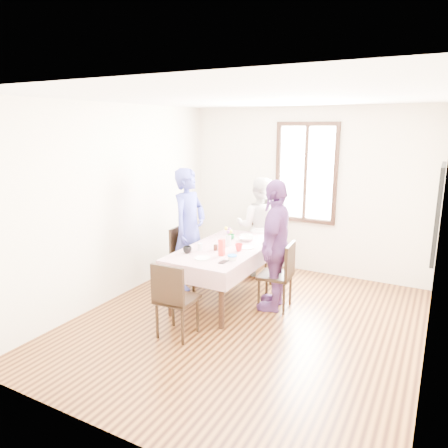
{
  "coord_description": "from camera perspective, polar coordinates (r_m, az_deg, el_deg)",
  "views": [
    {
      "loc": [
        2.01,
        -4.35,
        2.4
      ],
      "look_at": [
        -0.58,
        0.5,
        1.1
      ],
      "focal_mm": 33.46,
      "sensor_mm": 36.0,
      "label": 1
    }
  ],
  "objects": [
    {
      "name": "art_poster",
      "position": [
        4.72,
        27.29,
        1.44
      ],
      "size": [
        0.04,
        0.76,
        0.96
      ],
      "primitive_type": "cube",
      "color": "red",
      "rests_on": "right_wall"
    },
    {
      "name": "person_left",
      "position": [
        6.22,
        -4.78,
        -0.67
      ],
      "size": [
        0.46,
        0.68,
        1.8
      ],
      "primitive_type": "imported",
      "rotation": [
        0.0,
        0.0,
        1.53
      ],
      "color": "#36398B",
      "rests_on": "ground"
    },
    {
      "name": "drinking_glass",
      "position": [
        5.63,
        -3.31,
        -3.12
      ],
      "size": [
        0.07,
        0.07,
        0.1
      ],
      "primitive_type": "cylinder",
      "color": "silver",
      "rests_on": "tablecloth"
    },
    {
      "name": "smartphone",
      "position": [
        5.15,
        -0.11,
        -5.19
      ],
      "size": [
        0.08,
        0.15,
        0.01
      ],
      "primitive_type": "cube",
      "color": "black",
      "rests_on": "tablecloth"
    },
    {
      "name": "juice_carton",
      "position": [
        5.38,
        -0.31,
        -3.22
      ],
      "size": [
        0.07,
        0.07,
        0.22
      ],
      "primitive_type": "cube",
      "color": "red",
      "rests_on": "tablecloth"
    },
    {
      "name": "person_far",
      "position": [
        6.8,
        4.88,
        -0.33
      ],
      "size": [
        0.91,
        0.79,
        1.6
      ],
      "primitive_type": "imported",
      "rotation": [
        0.0,
        0.0,
        3.4
      ],
      "color": "silver",
      "rests_on": "ground"
    },
    {
      "name": "mug_flag",
      "position": [
        5.59,
        2.04,
        -3.22
      ],
      "size": [
        0.13,
        0.13,
        0.1
      ],
      "primitive_type": "imported",
      "rotation": [
        0.0,
        0.0,
        0.31
      ],
      "color": "red",
      "rests_on": "tablecloth"
    },
    {
      "name": "mug_black",
      "position": [
        5.51,
        -5.03,
        -3.53
      ],
      "size": [
        0.14,
        0.14,
        0.09
      ],
      "primitive_type": "imported",
      "rotation": [
        0.0,
        0.0,
        -0.27
      ],
      "color": "black",
      "rests_on": "tablecloth"
    },
    {
      "name": "person_right",
      "position": [
        5.52,
        6.97,
        -2.9
      ],
      "size": [
        0.58,
        1.07,
        1.74
      ],
      "primitive_type": "imported",
      "rotation": [
        0.0,
        0.0,
        -1.41
      ],
      "color": "#582E66",
      "rests_on": "ground"
    },
    {
      "name": "chair_near",
      "position": [
        4.92,
        -6.43,
        -10.1
      ],
      "size": [
        0.44,
        0.44,
        0.91
      ],
      "primitive_type": "cube",
      "rotation": [
        0.0,
        0.0,
        0.04
      ],
      "color": "black",
      "rests_on": "ground"
    },
    {
      "name": "plate_right",
      "position": [
        5.73,
        3.07,
        -3.25
      ],
      "size": [
        0.2,
        0.2,
        0.01
      ],
      "primitive_type": "cylinder",
      "color": "white",
      "rests_on": "tablecloth"
    },
    {
      "name": "window_frame",
      "position": [
        6.92,
        11.15,
        6.84
      ],
      "size": [
        1.02,
        0.06,
        1.62
      ],
      "primitive_type": "cube",
      "color": "black",
      "rests_on": "back_wall"
    },
    {
      "name": "plate_near",
      "position": [
        5.29,
        -3.0,
        -4.68
      ],
      "size": [
        0.2,
        0.2,
        0.01
      ],
      "primitive_type": "cylinder",
      "color": "white",
      "rests_on": "tablecloth"
    },
    {
      "name": "serving_bowl",
      "position": [
        6.09,
        3.12,
        -2.06
      ],
      "size": [
        0.27,
        0.27,
        0.05
      ],
      "primitive_type": "imported",
      "rotation": [
        0.0,
        0.0,
        0.29
      ],
      "color": "white",
      "rests_on": "tablecloth"
    },
    {
      "name": "mug_green",
      "position": [
        6.15,
        1.0,
        -1.76
      ],
      "size": [
        0.13,
        0.13,
        0.08
      ],
      "primitive_type": "imported",
      "rotation": [
        0.0,
        0.0,
        -0.54
      ],
      "color": "#0C7226",
      "rests_on": "tablecloth"
    },
    {
      "name": "butter_tub",
      "position": [
        5.22,
        1.14,
        -4.67
      ],
      "size": [
        0.11,
        0.11,
        0.05
      ],
      "primitive_type": "cylinder",
      "color": "white",
      "rests_on": "tablecloth"
    },
    {
      "name": "right_wall",
      "position": [
        4.47,
        27.18,
        -1.78
      ],
      "size": [
        0.0,
        4.5,
        4.5
      ],
      "primitive_type": "plane",
      "rotation": [
        1.57,
        0.0,
        -1.57
      ],
      "color": "beige",
      "rests_on": "ground"
    },
    {
      "name": "dining_table",
      "position": [
        5.9,
        0.23,
        -6.77
      ],
      "size": [
        0.87,
        1.75,
        0.75
      ],
      "primitive_type": "cube",
      "color": "black",
      "rests_on": "ground"
    },
    {
      "name": "chair_far",
      "position": [
        6.9,
        4.9,
        -3.1
      ],
      "size": [
        0.45,
        0.45,
        0.91
      ],
      "primitive_type": "cube",
      "rotation": [
        0.0,
        0.0,
        3.2
      ],
      "color": "black",
      "rests_on": "ground"
    },
    {
      "name": "flower_vase",
      "position": [
        5.81,
        0.61,
        -2.29
      ],
      "size": [
        0.07,
        0.07,
        0.15
      ],
      "primitive_type": "cylinder",
      "color": "silver",
      "rests_on": "tablecloth"
    },
    {
      "name": "flower_bunch",
      "position": [
        5.78,
        0.61,
        -1.09
      ],
      "size": [
        0.09,
        0.09,
        0.1
      ],
      "primitive_type": null,
      "color": "yellow",
      "rests_on": "flower_vase"
    },
    {
      "name": "tablecloth",
      "position": [
        5.78,
        0.23,
        -3.22
      ],
      "size": [
        0.99,
        1.87,
        0.01
      ],
      "primitive_type": "cube",
      "color": "#500716",
      "rests_on": "dining_table"
    },
    {
      "name": "butter_lid",
      "position": [
        5.21,
        1.14,
        -4.33
      ],
      "size": [
        0.12,
        0.12,
        0.01
      ],
      "primitive_type": "cylinder",
      "color": "blue",
      "rests_on": "butter_tub"
    },
    {
      "name": "ground",
      "position": [
        5.36,
        3.05,
        -13.34
      ],
      "size": [
        4.5,
        4.5,
        0.0
      ],
      "primitive_type": "plane",
      "color": "black",
      "rests_on": "ground"
    },
    {
      "name": "plate_far",
      "position": [
        6.38,
        3.07,
        -1.52
      ],
      "size": [
        0.2,
        0.2,
        0.01
      ],
      "primitive_type": "cylinder",
      "color": "white",
      "rests_on": "tablecloth"
    },
    {
      "name": "chair_left",
      "position": [
        6.35,
        -4.85,
        -4.57
      ],
      "size": [
        0.44,
        0.44,
        0.91
      ],
      "primitive_type": "cube",
      "rotation": [
        0.0,
        0.0,
        -1.53
      ],
      "color": "black",
      "rests_on": "ground"
    },
    {
      "name": "window_pane",
      "position": [
        6.93,
        11.17,
        6.85
      ],
      "size": [
        0.9,
        0.02,
        1.5
      ],
      "primitive_type": "cube",
      "color": "white",
      "rests_on": "back_wall"
    },
    {
      "name": "chair_right",
      "position": [
        5.64,
        7.03,
        -6.97
      ],
      "size": [
        0.45,
        0.45,
        0.91
      ],
      "primitive_type": "cube",
      "rotation": [
        0.0,
        0.0,
        1.66
      ],
      "color": "black",
      "rests_on": "ground"
    },
    {
      "name": "jam_jar",
      "position": [
        5.62,
        -1.16,
        -3.22
      ],
      "size": [
        0.06,
        0.06,
        0.08
      ],
      "primitive_type": "cylinder",
      "color": "black",
      "rests_on": "tablecloth"
    },
    {
      "name": "back_wall",
      "position": [
        6.97,
        11.09,
        4.41
      ],
      "size": [
        4.0,
        0.0,
        4.0
      ],
      "primitive_type": "plane",
      "rotation": [
        1.57,
        0.0,
        0.0
      ],
      "color": "beige",
      "rests_on": "ground"
    }
  ]
}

